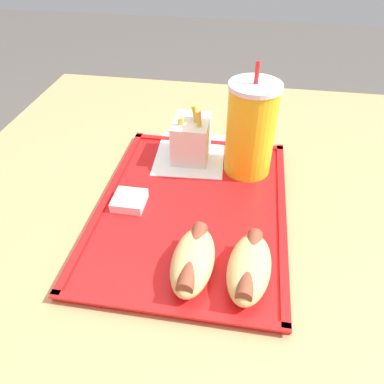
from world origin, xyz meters
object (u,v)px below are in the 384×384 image
soda_cup (251,129)px  sauce_cup_mayo (129,200)px  hot_dog_far (249,267)px  hot_dog_near (193,260)px  fries_carton (191,139)px

soda_cup → sauce_cup_mayo: bearing=-54.6°
soda_cup → hot_dog_far: 0.26m
hot_dog_near → fries_carton: fries_carton is taller
hot_dog_far → fries_carton: size_ratio=1.10×
hot_dog_far → hot_dog_near: bearing=-90.0°
fries_carton → sauce_cup_mayo: (0.15, -0.08, -0.03)m
sauce_cup_mayo → fries_carton: bearing=153.2°
hot_dog_far → sauce_cup_mayo: hot_dog_far is taller
hot_dog_far → fries_carton: (-0.27, -0.12, 0.02)m
soda_cup → hot_dog_far: soda_cup is taller
soda_cup → hot_dog_near: 0.26m
sauce_cup_mayo → soda_cup: bearing=125.4°
hot_dog_far → soda_cup: bearing=-176.7°
fries_carton → sauce_cup_mayo: bearing=-26.8°
hot_dog_far → hot_dog_near: (0.00, -0.07, 0.00)m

